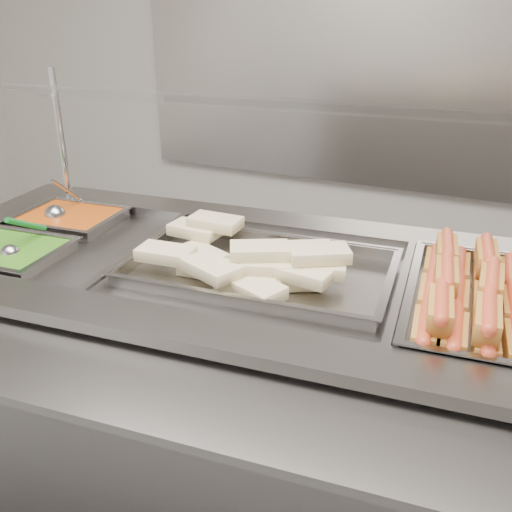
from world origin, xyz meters
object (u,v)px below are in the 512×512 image
at_px(pan_hotdogs, 483,313).
at_px(pan_wraps, 260,273).
at_px(steam_counter, 240,396).
at_px(ladle, 56,214).
at_px(serving_spoon, 13,248).
at_px(sneeze_guard, 265,110).

height_order(pan_hotdogs, pan_wraps, same).
relative_size(steam_counter, pan_wraps, 2.73).
bearing_deg(ladle, steam_counter, -5.21).
bearing_deg(pan_hotdogs, steam_counter, -174.41).
distance_m(steam_counter, pan_wraps, 0.45).
height_order(steam_counter, ladle, ladle).
xyz_separation_m(steam_counter, serving_spoon, (-0.63, -0.22, 0.48)).
distance_m(pan_hotdogs, pan_wraps, 0.59).
height_order(sneeze_guard, ladle, sneeze_guard).
bearing_deg(pan_wraps, ladle, 175.64).
bearing_deg(pan_wraps, steam_counter, -174.41).
distance_m(steam_counter, pan_hotdogs, 0.78).
height_order(ladle, serving_spoon, ladle).
bearing_deg(serving_spoon, ladle, 109.60).
height_order(sneeze_guard, serving_spoon, sneeze_guard).
relative_size(sneeze_guard, ladle, 8.83).
xyz_separation_m(steam_counter, pan_wraps, (0.06, 0.01, 0.44)).
distance_m(ladle, serving_spoon, 0.30).
relative_size(ladle, serving_spoon, 1.04).
bearing_deg(pan_hotdogs, sneeze_guard, 166.31).
bearing_deg(pan_wraps, serving_spoon, -161.89).
xyz_separation_m(steam_counter, ladle, (-0.73, 0.07, 0.48)).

